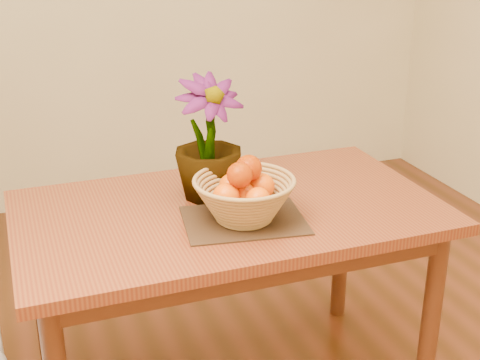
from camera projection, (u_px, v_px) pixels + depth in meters
name	position (u px, v px, depth m)	size (l,w,h in m)	color
table	(229.00, 230.00, 2.26)	(1.40, 0.80, 0.75)	brown
placemat	(244.00, 220.00, 2.12)	(0.38, 0.28, 0.01)	#372214
wicker_basket	(244.00, 201.00, 2.09)	(0.32, 0.32, 0.13)	#AD8448
orange_pile	(244.00, 182.00, 2.07)	(0.22, 0.21, 0.15)	#FB5A04
potted_plant	(208.00, 139.00, 2.22)	(0.23, 0.23, 0.42)	#154C16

